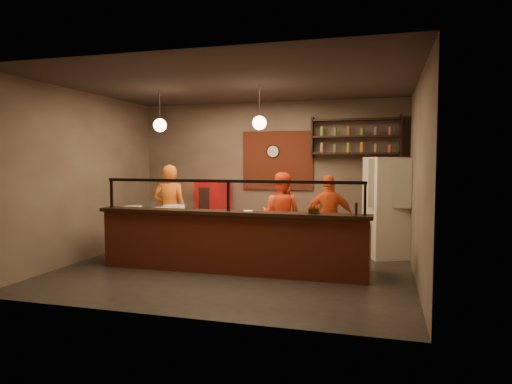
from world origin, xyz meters
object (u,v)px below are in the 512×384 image
(cook_left, at_px, (170,210))
(condiment_caddy, at_px, (314,211))
(pepper_mill, at_px, (356,209))
(wall_clock, at_px, (273,152))
(cook_right, at_px, (329,218))
(red_cooler, at_px, (213,212))
(fridge, at_px, (389,207))
(cook_mid, at_px, (281,215))
(pizza_dough, at_px, (211,215))

(cook_left, distance_m, condiment_caddy, 3.29)
(cook_left, xyz_separation_m, pepper_mill, (3.73, -1.18, 0.25))
(condiment_caddy, bearing_deg, pepper_mill, -2.58)
(wall_clock, height_order, cook_left, wall_clock)
(cook_left, height_order, cook_right, cook_left)
(cook_right, xyz_separation_m, pepper_mill, (0.58, -1.48, 0.34))
(red_cooler, height_order, condiment_caddy, red_cooler)
(fridge, bearing_deg, cook_right, -170.72)
(wall_clock, relative_size, cook_mid, 0.18)
(red_cooler, bearing_deg, pepper_mill, -23.71)
(fridge, bearing_deg, cook_left, 170.35)
(cook_left, xyz_separation_m, fridge, (4.24, 0.98, 0.07))
(cook_left, relative_size, cook_mid, 1.09)
(cook_left, height_order, red_cooler, cook_left)
(wall_clock, distance_m, pizza_dough, 2.61)
(pepper_mill, bearing_deg, cook_right, 111.34)
(cook_right, bearing_deg, fridge, -162.32)
(cook_left, height_order, cook_mid, cook_left)
(cook_right, distance_m, pepper_mill, 1.63)
(fridge, distance_m, red_cooler, 3.84)
(cook_right, distance_m, pizza_dough, 2.23)
(red_cooler, bearing_deg, fridge, 8.27)
(wall_clock, height_order, fridge, wall_clock)
(cook_mid, bearing_deg, pepper_mill, 142.36)
(wall_clock, distance_m, red_cooler, 1.93)
(condiment_caddy, distance_m, pepper_mill, 0.66)
(cook_right, xyz_separation_m, red_cooler, (-2.73, 1.01, -0.09))
(fridge, distance_m, condiment_caddy, 2.43)
(cook_left, bearing_deg, wall_clock, -152.43)
(wall_clock, height_order, red_cooler, wall_clock)
(pizza_dough, bearing_deg, cook_mid, 42.03)
(cook_right, bearing_deg, pizza_dough, 9.93)
(cook_right, bearing_deg, cook_left, -8.80)
(fridge, relative_size, pizza_dough, 3.87)
(cook_left, bearing_deg, fridge, 177.64)
(cook_mid, relative_size, red_cooler, 1.14)
(pizza_dough, distance_m, condiment_caddy, 2.03)
(wall_clock, xyz_separation_m, fridge, (2.50, -0.64, -1.12))
(wall_clock, xyz_separation_m, condiment_caddy, (1.33, -2.77, -1.00))
(fridge, distance_m, pizza_dough, 3.50)
(cook_right, height_order, pizza_dough, cook_right)
(wall_clock, distance_m, cook_right, 2.32)
(cook_left, distance_m, pepper_mill, 3.92)
(cook_left, distance_m, red_cooler, 1.39)
(cook_mid, height_order, fridge, fridge)
(wall_clock, height_order, pepper_mill, wall_clock)
(cook_left, distance_m, cook_right, 3.17)
(pizza_dough, bearing_deg, cook_left, 151.51)
(cook_left, relative_size, red_cooler, 1.24)
(cook_left, height_order, pizza_dough, cook_left)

